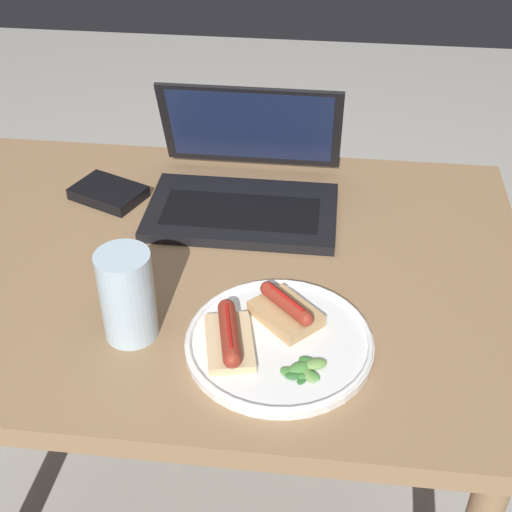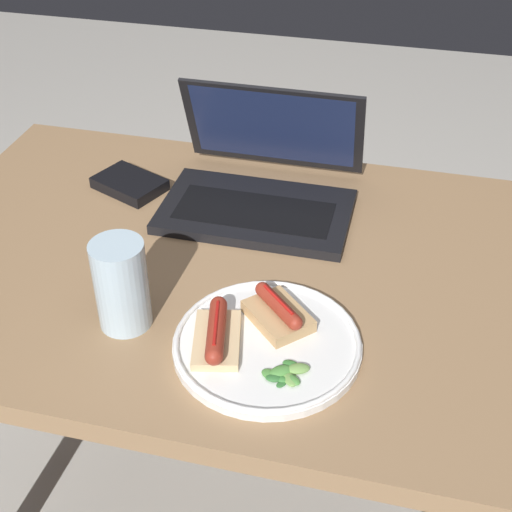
{
  "view_description": "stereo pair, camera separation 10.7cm",
  "coord_description": "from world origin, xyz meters",
  "views": [
    {
      "loc": [
        0.19,
        -0.91,
        1.43
      ],
      "look_at": [
        0.09,
        -0.06,
        0.78
      ],
      "focal_mm": 50.0,
      "sensor_mm": 36.0,
      "label": 1
    },
    {
      "loc": [
        0.29,
        -0.89,
        1.43
      ],
      "look_at": [
        0.09,
        -0.06,
        0.78
      ],
      "focal_mm": 50.0,
      "sensor_mm": 36.0,
      "label": 2
    }
  ],
  "objects": [
    {
      "name": "ground_plane",
      "position": [
        0.0,
        0.0,
        0.0
      ],
      "size": [
        6.0,
        6.0,
        0.0
      ],
      "primitive_type": "plane",
      "color": "#B7B2A8"
    },
    {
      "name": "desk",
      "position": [
        0.0,
        0.0,
        0.63
      ],
      "size": [
        1.04,
        0.74,
        0.72
      ],
      "color": "#93704C",
      "rests_on": "ground_plane"
    },
    {
      "name": "laptop",
      "position": [
        0.04,
        0.18,
        0.76
      ],
      "size": [
        0.33,
        0.27,
        0.2
      ],
      "color": "black",
      "rests_on": "desk"
    },
    {
      "name": "plate",
      "position": [
        0.13,
        -0.19,
        0.73
      ],
      "size": [
        0.27,
        0.27,
        0.02
      ],
      "color": "white",
      "rests_on": "desk"
    },
    {
      "name": "sausage_toast_left",
      "position": [
        0.07,
        -0.21,
        0.75
      ],
      "size": [
        0.09,
        0.13,
        0.04
      ],
      "rotation": [
        0.0,
        0.0,
        4.94
      ],
      "color": "#D6B784",
      "rests_on": "plate"
    },
    {
      "name": "sausage_toast_middle",
      "position": [
        0.14,
        -0.14,
        0.75
      ],
      "size": [
        0.12,
        0.12,
        0.04
      ],
      "rotation": [
        0.0,
        0.0,
        5.51
      ],
      "color": "tan",
      "rests_on": "plate"
    },
    {
      "name": "salad_pile",
      "position": [
        0.17,
        -0.24,
        0.74
      ],
      "size": [
        0.07,
        0.06,
        0.01
      ],
      "color": "#4C8E3D",
      "rests_on": "plate"
    },
    {
      "name": "drinking_glass",
      "position": [
        -0.08,
        -0.18,
        0.79
      ],
      "size": [
        0.08,
        0.08,
        0.14
      ],
      "color": "silver",
      "rests_on": "desk"
    },
    {
      "name": "external_drive",
      "position": [
        -0.21,
        0.17,
        0.73
      ],
      "size": [
        0.15,
        0.13,
        0.02
      ],
      "rotation": [
        0.0,
        0.0,
        -0.4
      ],
      "color": "black",
      "rests_on": "desk"
    }
  ]
}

